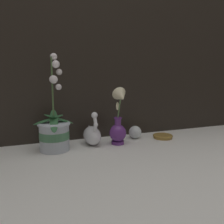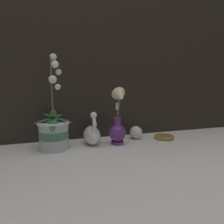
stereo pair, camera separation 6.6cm
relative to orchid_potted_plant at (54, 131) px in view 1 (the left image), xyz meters
The scene contains 7 objects.
ground_plane 0.34m from the orchid_potted_plant, 16.88° to the right, with size 2.80×2.80×0.00m, color silver.
window_backdrop 0.61m from the orchid_potted_plant, 28.53° to the left, with size 2.80×0.03×1.20m.
orchid_potted_plant is the anchor object (origin of this frame).
swan_figurine 0.21m from the orchid_potted_plant, ahead, with size 0.09×0.17×0.19m.
blue_vase 0.34m from the orchid_potted_plant, ahead, with size 0.09×0.14×0.31m.
glass_sphere 0.49m from the orchid_potted_plant, ahead, with size 0.08×0.08×0.08m.
amber_dish 0.64m from the orchid_potted_plant, ahead, with size 0.12×0.12×0.02m.
Camera 1 is at (-0.41, -1.00, 0.36)m, focal length 35.00 mm.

